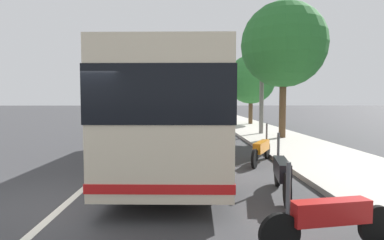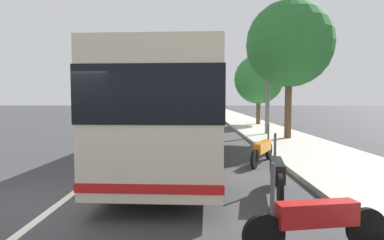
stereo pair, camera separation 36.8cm
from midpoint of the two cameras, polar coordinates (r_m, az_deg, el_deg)
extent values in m
plane|color=#38383A|center=(6.82, -23.68, -14.07)|extent=(220.00, 220.00, 0.00)
cube|color=#B2ADA3|center=(16.76, 14.61, -3.22)|extent=(110.00, 3.60, 0.14)
cube|color=silver|center=(16.33, -10.19, -3.57)|extent=(110.00, 0.16, 0.01)
cube|color=beige|center=(10.21, -3.55, 1.90)|extent=(10.51, 2.83, 2.76)
cube|color=black|center=(10.20, -3.56, 4.16)|extent=(10.56, 2.87, 0.98)
cube|color=red|center=(10.30, -3.52, -4.39)|extent=(10.55, 2.86, 0.16)
cylinder|color=black|center=(13.73, -7.11, -2.82)|extent=(1.01, 0.34, 1.00)
cylinder|color=black|center=(13.60, 2.28, -2.85)|extent=(1.01, 0.34, 1.00)
cylinder|color=black|center=(7.26, -14.54, -8.72)|extent=(1.01, 0.34, 1.00)
cylinder|color=black|center=(7.01, 3.60, -9.05)|extent=(1.01, 0.34, 1.00)
cylinder|color=black|center=(4.47, 13.25, -19.58)|extent=(0.17, 0.58, 0.57)
cylinder|color=black|center=(5.21, 28.85, -16.51)|extent=(0.17, 0.58, 0.57)
cube|color=red|center=(4.71, 21.79, -15.25)|extent=(0.42, 1.13, 0.32)
cylinder|color=#4C4C51|center=(4.32, 14.73, -12.01)|extent=(0.06, 0.06, 0.70)
cylinder|color=black|center=(7.76, 13.92, -9.18)|extent=(0.67, 0.19, 0.67)
cylinder|color=black|center=(6.26, 15.27, -12.30)|extent=(0.67, 0.19, 0.67)
cube|color=black|center=(6.95, 14.55, -8.57)|extent=(1.19, 0.44, 0.37)
cylinder|color=#4C4C51|center=(7.53, 14.08, -4.92)|extent=(0.06, 0.06, 0.70)
cylinder|color=black|center=(11.23, 12.61, -5.41)|extent=(0.55, 0.33, 0.58)
cylinder|color=black|center=(9.57, 10.24, -6.95)|extent=(0.55, 0.33, 0.58)
cube|color=orange|center=(10.36, 11.54, -4.75)|extent=(1.27, 0.80, 0.33)
cylinder|color=#4C4C51|center=(11.03, 12.50, -2.43)|extent=(0.06, 0.06, 0.70)
cube|color=gold|center=(40.91, -1.82, 1.55)|extent=(4.14, 2.12, 0.72)
cube|color=black|center=(40.94, -1.82, 2.42)|extent=(2.25, 1.84, 0.53)
cylinder|color=black|center=(42.31, -2.83, 1.32)|extent=(0.65, 0.26, 0.64)
cylinder|color=black|center=(42.19, -0.54, 1.32)|extent=(0.65, 0.26, 0.64)
cylinder|color=black|center=(39.67, -3.19, 1.17)|extent=(0.65, 0.26, 0.64)
cylinder|color=black|center=(39.54, -0.75, 1.16)|extent=(0.65, 0.26, 0.64)
cube|color=gold|center=(37.78, -8.36, 1.42)|extent=(4.60, 1.96, 0.82)
cube|color=black|center=(37.93, -8.35, 2.47)|extent=(2.20, 1.72, 0.57)
cylinder|color=black|center=(36.25, -7.28, 0.91)|extent=(0.65, 0.25, 0.64)
cylinder|color=black|center=(36.38, -9.81, 0.89)|extent=(0.65, 0.25, 0.64)
cylinder|color=black|center=(39.23, -7.01, 1.12)|extent=(0.65, 0.25, 0.64)
cylinder|color=black|center=(39.35, -9.35, 1.10)|extent=(0.65, 0.25, 0.64)
cube|color=gray|center=(30.97, -2.11, 0.99)|extent=(4.76, 2.14, 0.84)
cube|color=black|center=(30.69, -2.16, 2.24)|extent=(2.48, 1.82, 0.52)
cylinder|color=black|center=(32.59, -3.29, 0.63)|extent=(0.65, 0.27, 0.64)
cylinder|color=black|center=(32.44, -0.43, 0.62)|extent=(0.65, 0.27, 0.64)
cylinder|color=black|center=(29.55, -3.95, 0.31)|extent=(0.65, 0.27, 0.64)
cylinder|color=black|center=(29.39, -0.80, 0.30)|extent=(0.65, 0.27, 0.64)
cube|color=gold|center=(51.59, -1.50, 2.01)|extent=(4.60, 1.94, 0.75)
cube|color=black|center=(51.38, -1.49, 2.74)|extent=(2.47, 1.71, 0.57)
cylinder|color=black|center=(53.07, -2.42, 1.80)|extent=(0.65, 0.25, 0.64)
cylinder|color=black|center=(53.13, -0.70, 1.80)|extent=(0.65, 0.25, 0.64)
cylinder|color=black|center=(50.08, -2.35, 1.69)|extent=(0.65, 0.25, 0.64)
cylinder|color=black|center=(50.14, -0.52, 1.69)|extent=(0.65, 0.25, 0.64)
cylinder|color=brown|center=(16.45, 15.53, 2.56)|extent=(0.34, 0.34, 3.53)
sphere|color=#286B2D|center=(16.68, 15.72, 13.07)|extent=(4.26, 4.26, 4.26)
cylinder|color=brown|center=(25.47, 10.20, 1.84)|extent=(0.33, 0.33, 2.52)
sphere|color=#337F38|center=(25.51, 10.26, 7.27)|extent=(3.86, 3.86, 3.86)
cylinder|color=slate|center=(18.33, 12.03, 8.37)|extent=(0.24, 0.24, 7.14)
camera|label=1|loc=(0.18, -91.08, -0.07)|focal=29.33mm
camera|label=2|loc=(0.18, 88.92, 0.07)|focal=29.33mm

